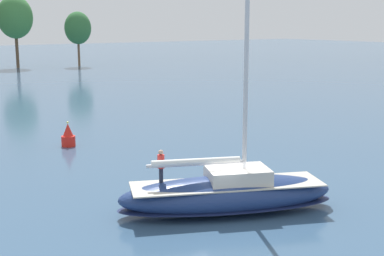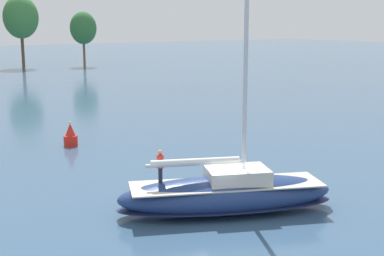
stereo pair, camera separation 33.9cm
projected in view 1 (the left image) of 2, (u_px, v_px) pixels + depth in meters
The scene contains 5 objects.
ground_plane at pixel (227, 212), 26.17m from camera, with size 400.00×400.00×0.00m, color #385675.
tree_shore_left at pixel (78, 28), 110.92m from camera, with size 5.49×5.49×11.29m.
tree_shore_right at pixel (15, 17), 107.04m from camera, with size 6.99×6.99×14.38m.
sailboat_main at pixel (227, 192), 25.98m from camera, with size 11.01×6.98×14.69m.
channel_buoy at pixel (68, 136), 39.92m from camera, with size 1.03×1.03×1.88m.
Camera 1 is at (-15.53, -19.50, 9.14)m, focal length 50.00 mm.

